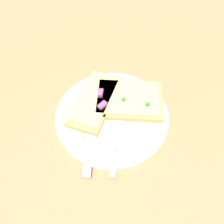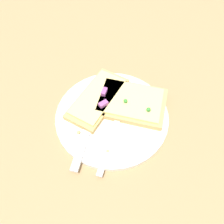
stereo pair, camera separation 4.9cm
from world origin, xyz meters
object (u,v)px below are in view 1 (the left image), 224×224
at_px(knife, 91,135).
at_px(plate, 112,116).
at_px(fork, 118,125).
at_px(pizza_slice_main, 128,99).
at_px(pizza_slice_corner, 95,100).

bearing_deg(knife, plate, -37.58).
relative_size(fork, pizza_slice_main, 0.89).
xyz_separation_m(fork, pizza_slice_corner, (0.01, 0.08, 0.01)).
bearing_deg(fork, pizza_slice_main, -12.74).
bearing_deg(knife, fork, -65.97).
bearing_deg(pizza_slice_corner, knife, 15.90).
bearing_deg(pizza_slice_corner, fork, 59.40).
bearing_deg(pizza_slice_main, knife, -128.29).
relative_size(knife, pizza_slice_main, 0.89).
relative_size(plate, fork, 1.50).
bearing_deg(pizza_slice_main, plate, -131.16).
bearing_deg(pizza_slice_main, pizza_slice_corner, -173.65).
bearing_deg(fork, knife, 117.74).
distance_m(knife, pizza_slice_corner, 0.09).
relative_size(plate, pizza_slice_corner, 1.39).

